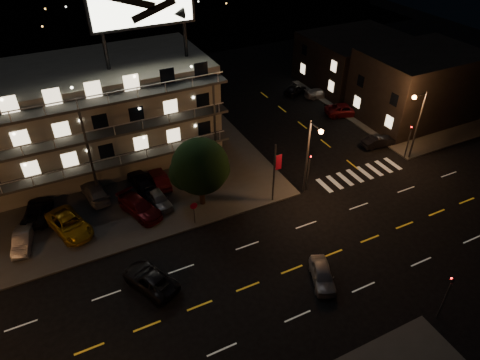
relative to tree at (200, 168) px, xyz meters
name	(u,v)px	position (x,y,z in m)	size (l,w,h in m)	color
ground	(270,278)	(1.35, -10.94, -4.25)	(140.00, 140.00, 0.00)	black
curb_nw	(52,188)	(-12.65, 9.06, -4.18)	(44.00, 24.00, 0.15)	#3B3B38
curb_ne	(388,103)	(31.35, 9.06, -4.18)	(16.00, 24.00, 0.15)	#3B3B38
motel	(76,117)	(-8.60, 12.95, 1.09)	(28.00, 13.80, 18.10)	gray
side_bldg_front	(417,85)	(31.33, 5.06, 0.00)	(14.06, 10.00, 8.50)	black
side_bldg_back	(355,60)	(31.33, 17.06, -0.75)	(14.06, 12.00, 7.00)	black
streetlight_nc	(310,151)	(9.85, -3.00, 0.71)	(0.44, 1.92, 8.00)	#2D2D30
streetlight_ne	(417,119)	(23.48, -2.64, 0.71)	(1.92, 0.44, 8.00)	#2D2D30
signal_nw	(309,168)	(10.35, -2.44, -1.69)	(0.20, 0.27, 4.60)	#2D2D30
signal_sw	(447,294)	(10.35, -19.43, -1.69)	(0.20, 0.27, 4.60)	#2D2D30
signal_ne	(409,138)	(23.34, -2.44, -1.69)	(0.27, 0.20, 4.60)	#2D2D30
banner_north	(275,172)	(6.43, -2.54, -0.83)	(0.83, 0.16, 6.40)	#2D2D30
stop_sign	(194,210)	(-1.65, -2.37, -2.54)	(0.91, 0.11, 2.61)	#2D2D30
tree	(200,168)	(0.00, 0.00, 0.00)	(5.49, 5.28, 6.91)	black
lot_car_1	(22,240)	(-15.79, 1.34, -3.47)	(1.34, 3.84, 1.27)	gray
lot_car_2	(69,224)	(-11.92, 1.53, -3.36)	(2.48, 5.37, 1.49)	#BE8E11
lot_car_3	(140,207)	(-5.71, 1.17, -3.37)	(2.06, 5.08, 1.47)	#5B0D11
lot_car_4	(158,199)	(-3.76, 1.68, -3.44)	(1.58, 3.92, 1.33)	gray
lot_car_6	(37,211)	(-14.29, 4.79, -3.45)	(2.18, 4.73, 1.31)	black
lot_car_7	(95,192)	(-8.96, 5.44, -3.41)	(1.95, 4.79, 1.39)	gray
lot_car_8	(141,180)	(-4.48, 5.23, -3.37)	(1.73, 4.31, 1.47)	black
lot_car_9	(159,179)	(-2.73, 4.61, -3.42)	(1.44, 4.13, 1.36)	#5B0D11
side_car_0	(378,141)	(22.41, 0.90, -3.60)	(1.39, 3.99, 1.32)	black
side_car_1	(346,110)	(23.95, 9.00, -3.51)	(2.48, 5.39, 1.50)	#5B0D11
side_car_2	(319,93)	(23.94, 15.03, -3.64)	(1.72, 4.22, 1.23)	gray
side_car_3	(295,90)	(21.53, 17.45, -3.60)	(1.54, 3.84, 1.31)	black
road_car_east	(322,275)	(4.81, -12.95, -3.59)	(1.58, 3.92, 1.34)	gray
road_car_west	(150,279)	(-7.32, -7.48, -3.57)	(2.28, 4.94, 1.37)	black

